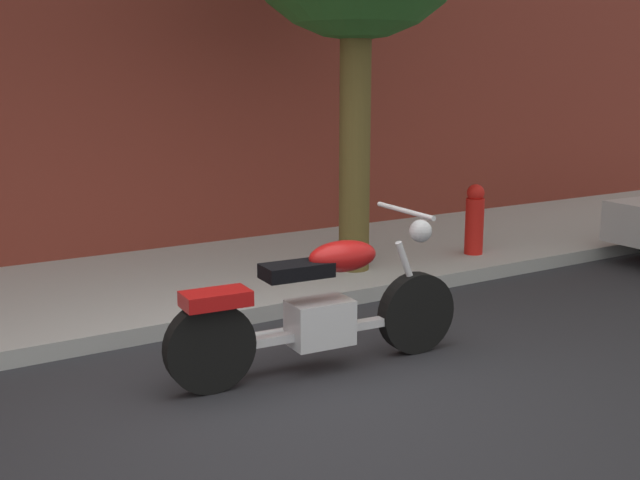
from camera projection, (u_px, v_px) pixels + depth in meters
name	position (u px, v px, depth m)	size (l,w,h in m)	color
ground_plane	(301.00, 396.00, 5.09)	(60.00, 60.00, 0.00)	#28282D
sidewalk	(150.00, 288.00, 7.41)	(20.70, 2.63, 0.14)	#A3A3A3
motorcycle	(319.00, 309.00, 5.44)	(2.25, 0.70, 1.11)	black
fire_hydrant	(474.00, 225.00, 8.45)	(0.20, 0.20, 0.91)	red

